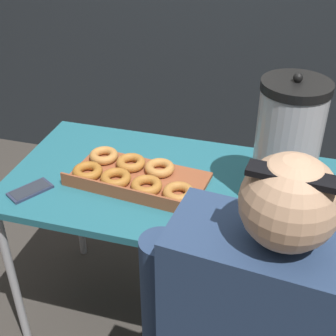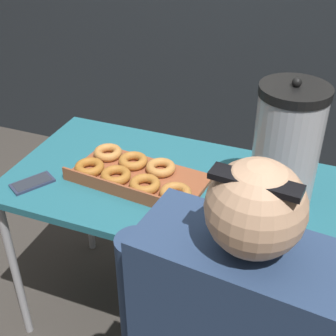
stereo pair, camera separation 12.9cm
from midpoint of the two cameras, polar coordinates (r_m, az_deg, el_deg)
ground_plane at (r=2.19m, az=2.94°, el=-18.09°), size 12.00×12.00×0.00m
folding_table at (r=1.71m, az=3.58°, el=-3.60°), size 1.26×0.65×0.74m
donut_box at (r=1.69m, az=-1.95°, el=-0.80°), size 0.51×0.31×0.05m
coffee_urn at (r=1.51m, az=16.56°, el=1.95°), size 0.21×0.24×0.46m
cell_phone at (r=1.72m, az=-14.17°, el=-1.83°), size 0.14×0.16×0.01m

